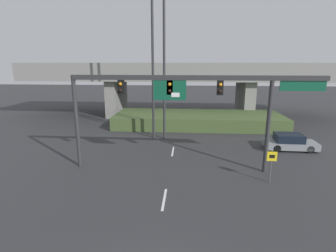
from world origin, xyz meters
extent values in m
cube|color=silver|center=(0.00, 6.36, 0.00)|extent=(0.14, 2.40, 0.01)
cube|color=silver|center=(0.00, 14.37, 0.00)|extent=(0.14, 2.40, 0.01)
cube|color=silver|center=(0.00, 22.37, 0.00)|extent=(0.14, 2.40, 0.01)
cube|color=silver|center=(0.00, 30.38, 0.00)|extent=(0.14, 2.40, 0.01)
cylinder|color=#2D2D30|center=(-6.55, 10.66, 3.27)|extent=(0.28, 0.28, 6.54)
cylinder|color=#2D2D30|center=(6.55, 10.66, 3.27)|extent=(0.28, 0.28, 6.54)
cube|color=#2D2D30|center=(1.72, 10.66, 6.38)|extent=(16.53, 0.32, 0.32)
cube|color=black|center=(-3.27, 10.66, 5.75)|extent=(0.40, 0.28, 0.95)
sphere|color=orange|center=(-3.27, 10.49, 5.96)|extent=(0.22, 0.22, 0.22)
sphere|color=black|center=(-3.27, 10.49, 5.53)|extent=(0.22, 0.22, 0.22)
cube|color=black|center=(0.00, 10.66, 5.75)|extent=(0.40, 0.28, 0.95)
sphere|color=orange|center=(0.00, 10.49, 5.96)|extent=(0.22, 0.22, 0.22)
sphere|color=black|center=(0.00, 10.49, 5.53)|extent=(0.22, 0.22, 0.22)
cube|color=black|center=(3.27, 10.66, 5.75)|extent=(0.40, 0.28, 0.95)
sphere|color=orange|center=(3.27, 10.49, 5.96)|extent=(0.22, 0.22, 0.22)
sphere|color=black|center=(3.27, 10.49, 5.53)|extent=(0.22, 0.22, 0.22)
cube|color=#0F4C33|center=(0.00, 10.56, 5.57)|extent=(2.15, 0.08, 1.31)
cube|color=white|center=(0.38, 10.51, 5.28)|extent=(0.54, 0.03, 0.29)
cube|color=#0F4C33|center=(8.44, 10.60, 5.90)|extent=(2.84, 0.07, 0.64)
cylinder|color=#4C4C4C|center=(6.40, 8.92, 1.06)|extent=(0.08, 0.08, 2.12)
cube|color=yellow|center=(6.40, 8.87, 1.77)|extent=(0.60, 0.03, 0.60)
cube|color=black|center=(6.40, 8.85, 1.77)|extent=(0.33, 0.01, 0.21)
cylinder|color=#2D2D30|center=(-2.16, 18.41, 7.53)|extent=(0.24, 0.24, 15.06)
cylinder|color=#2D2D30|center=(-1.07, 18.29, 7.53)|extent=(0.24, 0.24, 15.06)
cube|color=gray|center=(0.00, 30.39, 5.70)|extent=(42.68, 8.78, 1.42)
cube|color=gray|center=(0.00, 26.20, 6.86)|extent=(42.68, 0.40, 0.90)
cube|color=gray|center=(-9.07, 30.39, 2.49)|extent=(1.40, 7.03, 4.99)
cube|color=gray|center=(9.07, 30.39, 2.49)|extent=(1.40, 7.03, 4.99)
cube|color=#42562D|center=(2.44, 23.91, 0.72)|extent=(19.43, 6.73, 1.44)
cube|color=gray|center=(10.08, 15.66, 0.44)|extent=(4.34, 1.91, 0.57)
cube|color=black|center=(9.91, 15.67, 1.06)|extent=(2.27, 1.69, 0.67)
cylinder|color=black|center=(11.43, 16.45, 0.32)|extent=(0.64, 0.23, 0.64)
cylinder|color=black|center=(11.41, 14.83, 0.32)|extent=(0.64, 0.23, 0.64)
cylinder|color=black|center=(8.76, 16.50, 0.32)|extent=(0.64, 0.23, 0.64)
cylinder|color=black|center=(8.73, 14.87, 0.32)|extent=(0.64, 0.23, 0.64)
camera|label=1|loc=(1.22, -6.67, 7.35)|focal=28.00mm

